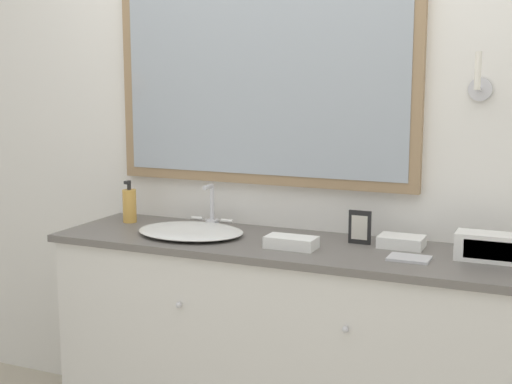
% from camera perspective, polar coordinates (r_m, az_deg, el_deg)
% --- Properties ---
extents(wall_back, '(8.00, 0.18, 2.55)m').
position_cam_1_polar(wall_back, '(3.10, 4.20, 3.73)').
color(wall_back, white).
rests_on(wall_back, ground_plane).
extents(vanity_counter, '(1.95, 0.55, 0.92)m').
position_cam_1_polar(vanity_counter, '(3.02, 2.21, -12.58)').
color(vanity_counter, silver).
rests_on(vanity_counter, ground_plane).
extents(sink_basin, '(0.46, 0.41, 0.19)m').
position_cam_1_polar(sink_basin, '(3.03, -5.19, -3.07)').
color(sink_basin, white).
rests_on(sink_basin, vanity_counter).
extents(soap_bottle, '(0.06, 0.06, 0.19)m').
position_cam_1_polar(soap_bottle, '(3.31, -10.08, -1.05)').
color(soap_bottle, gold).
rests_on(soap_bottle, vanity_counter).
extents(appliance_box, '(0.25, 0.11, 0.10)m').
position_cam_1_polar(appliance_box, '(2.73, 18.25, -4.22)').
color(appliance_box, white).
rests_on(appliance_box, vanity_counter).
extents(picture_frame, '(0.09, 0.01, 0.14)m').
position_cam_1_polar(picture_frame, '(2.88, 8.30, -2.81)').
color(picture_frame, black).
rests_on(picture_frame, vanity_counter).
extents(hand_towel_near_sink, '(0.17, 0.12, 0.05)m').
position_cam_1_polar(hand_towel_near_sink, '(2.86, 11.56, -3.91)').
color(hand_towel_near_sink, white).
rests_on(hand_towel_near_sink, vanity_counter).
extents(hand_towel_far_corner, '(0.20, 0.11, 0.05)m').
position_cam_1_polar(hand_towel_far_corner, '(2.79, 2.84, -4.04)').
color(hand_towel_far_corner, white).
rests_on(hand_towel_far_corner, vanity_counter).
extents(metal_tray, '(0.15, 0.11, 0.01)m').
position_cam_1_polar(metal_tray, '(2.68, 12.16, -5.21)').
color(metal_tray, silver).
rests_on(metal_tray, vanity_counter).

